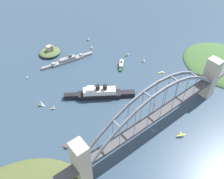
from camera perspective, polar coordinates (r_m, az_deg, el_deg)
ground_plane at (r=294.88m, az=9.68°, el=-9.35°), size 1400.00×1400.00×0.00m
harbor_arch_bridge at (r=271.87m, az=10.41°, el=-5.40°), size 257.48×16.22×72.81m
headland_east_shore at (r=419.83m, az=24.84°, el=5.16°), size 116.63×130.70×18.00m
ocean_liner at (r=324.31m, az=-2.88°, el=-0.90°), size 82.47×60.43×20.49m
naval_cruiser at (r=394.26m, az=-10.27°, el=6.88°), size 85.78×15.98×17.48m
harbor_ferry_steamer at (r=379.71m, az=2.21°, el=5.96°), size 25.67×25.51×8.47m
fort_island_mid_harbor at (r=417.38m, az=-14.41°, el=8.58°), size 34.45×32.37×16.38m
seaplane_second_in_formation at (r=295.04m, az=15.92°, el=-10.26°), size 9.49×7.85×4.58m
small_boat_0 at (r=402.33m, az=3.67°, el=8.44°), size 8.14×4.82×7.73m
small_boat_1 at (r=373.89m, az=11.59°, el=3.94°), size 9.56×6.81×1.96m
small_boat_2 at (r=442.90m, az=-5.60°, el=11.85°), size 7.77×5.44×8.14m
small_boat_3 at (r=326.92m, az=-16.42°, el=-3.00°), size 6.79×8.61×10.16m
small_boat_4 at (r=420.47m, az=-4.89°, el=9.95°), size 6.94×4.48×6.46m
small_boat_5 at (r=277.42m, az=-10.51°, el=-12.61°), size 8.38×8.53×10.12m
small_boat_6 at (r=390.19m, az=7.42°, el=6.90°), size 7.62×5.76×7.62m
small_boat_7 at (r=319.12m, az=-13.69°, el=-4.02°), size 5.72×4.75×7.49m
small_boat_8 at (r=377.11m, az=-19.25°, el=2.56°), size 7.19×4.93×2.21m
channel_marker_buoy at (r=321.04m, az=10.06°, el=-3.55°), size 2.20×2.20×2.75m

